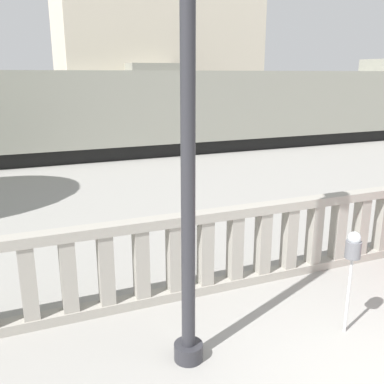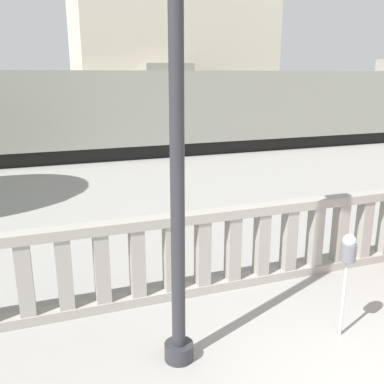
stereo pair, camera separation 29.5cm
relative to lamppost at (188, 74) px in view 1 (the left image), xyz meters
The scene contains 5 objects.
balustrade 3.45m from the lamppost, 37.21° to the left, with size 14.77×0.24×1.28m.
lamppost is the anchor object (origin of this frame).
parking_meter 2.96m from the lamppost, ahead, with size 0.19×0.19×1.37m.
train_near 14.20m from the lamppost, 67.66° to the left, with size 26.69×2.75×3.93m.
building_block 28.63m from the lamppost, 72.88° to the left, with size 13.48×8.29×13.64m.
Camera 1 is at (-3.44, -2.36, 3.22)m, focal length 40.00 mm.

